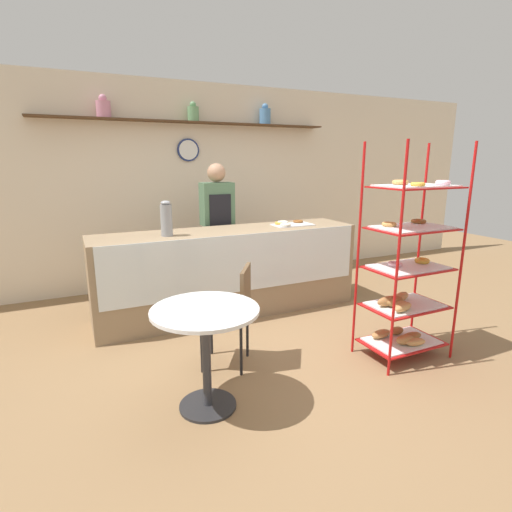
{
  "coord_description": "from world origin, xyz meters",
  "views": [
    {
      "loc": [
        -1.57,
        -2.95,
        1.69
      ],
      "look_at": [
        0.0,
        0.38,
        0.81
      ],
      "focal_mm": 28.0,
      "sensor_mm": 36.0,
      "label": 1
    }
  ],
  "objects_px": {
    "cafe_table": "(206,334)",
    "coffee_carafe": "(166,219)",
    "person_worker": "(218,225)",
    "pastry_rack": "(406,276)",
    "donut_tray_counter": "(289,224)",
    "cafe_chair": "(235,307)"
  },
  "relations": [
    {
      "from": "person_worker",
      "to": "cafe_table",
      "type": "distance_m",
      "value": 2.38
    },
    {
      "from": "pastry_rack",
      "to": "donut_tray_counter",
      "type": "distance_m",
      "value": 1.65
    },
    {
      "from": "cafe_chair",
      "to": "coffee_carafe",
      "type": "relative_size",
      "value": 2.41
    },
    {
      "from": "pastry_rack",
      "to": "cafe_chair",
      "type": "distance_m",
      "value": 1.48
    },
    {
      "from": "pastry_rack",
      "to": "cafe_table",
      "type": "relative_size",
      "value": 2.5
    },
    {
      "from": "pastry_rack",
      "to": "coffee_carafe",
      "type": "distance_m",
      "value": 2.32
    },
    {
      "from": "pastry_rack",
      "to": "person_worker",
      "type": "bearing_deg",
      "value": 112.94
    },
    {
      "from": "pastry_rack",
      "to": "cafe_chair",
      "type": "height_order",
      "value": "pastry_rack"
    },
    {
      "from": "donut_tray_counter",
      "to": "cafe_table",
      "type": "bearing_deg",
      "value": -133.99
    },
    {
      "from": "person_worker",
      "to": "donut_tray_counter",
      "type": "xyz_separation_m",
      "value": [
        0.69,
        -0.55,
        0.05
      ]
    },
    {
      "from": "pastry_rack",
      "to": "cafe_table",
      "type": "height_order",
      "value": "pastry_rack"
    },
    {
      "from": "coffee_carafe",
      "to": "donut_tray_counter",
      "type": "xyz_separation_m",
      "value": [
        1.45,
        0.07,
        -0.16
      ]
    },
    {
      "from": "pastry_rack",
      "to": "person_worker",
      "type": "distance_m",
      "value": 2.36
    },
    {
      "from": "cafe_table",
      "to": "cafe_chair",
      "type": "height_order",
      "value": "cafe_chair"
    },
    {
      "from": "pastry_rack",
      "to": "cafe_table",
      "type": "distance_m",
      "value": 1.81
    },
    {
      "from": "cafe_table",
      "to": "donut_tray_counter",
      "type": "height_order",
      "value": "donut_tray_counter"
    },
    {
      "from": "donut_tray_counter",
      "to": "person_worker",
      "type": "bearing_deg",
      "value": 141.75
    },
    {
      "from": "cafe_table",
      "to": "coffee_carafe",
      "type": "height_order",
      "value": "coffee_carafe"
    },
    {
      "from": "pastry_rack",
      "to": "cafe_chair",
      "type": "bearing_deg",
      "value": 161.73
    },
    {
      "from": "pastry_rack",
      "to": "cafe_chair",
      "type": "xyz_separation_m",
      "value": [
        -1.39,
        0.46,
        -0.21
      ]
    },
    {
      "from": "cafe_table",
      "to": "coffee_carafe",
      "type": "bearing_deg",
      "value": 85.6
    },
    {
      "from": "pastry_rack",
      "to": "donut_tray_counter",
      "type": "xyz_separation_m",
      "value": [
        -0.22,
        1.62,
        0.23
      ]
    }
  ]
}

